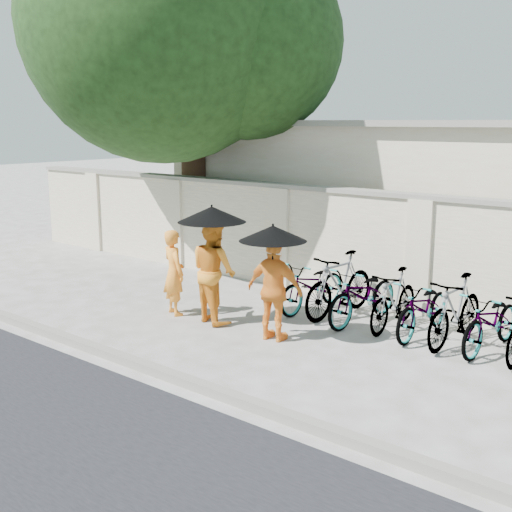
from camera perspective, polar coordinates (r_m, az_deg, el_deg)
The scene contains 17 objects.
ground at distance 10.24m, azimuth -3.82°, elevation -6.93°, with size 80.00×80.00×0.00m, color #AFAFAD.
kerb at distance 9.13m, azimuth -11.20°, elevation -9.14°, with size 40.00×0.16×0.12m, color gray.
compound_wall at distance 11.94m, azimuth 10.22°, elevation 0.60°, with size 20.00×0.30×2.00m, color beige.
building_behind at distance 14.91m, azimuth 20.86°, elevation 4.58°, with size 14.00×6.00×3.20m, color beige.
shade_tree at distance 14.49m, azimuth -6.87°, elevation 18.95°, with size 6.70×6.20×8.20m.
monk_left at distance 11.14m, azimuth -7.31°, elevation -1.46°, with size 0.54×0.36×1.49m, color orange.
monk_center at distance 10.65m, azimuth -3.78°, elevation -1.31°, with size 0.85×0.66×1.74m, color orange.
parasol_center at distance 10.38m, azimuth -3.95°, elevation 3.72°, with size 1.12×1.12×0.97m.
monk_right at distance 9.73m, azimuth 1.68°, elevation -3.03°, with size 0.93×0.39×1.59m, color orange.
parasol_right at distance 9.47m, azimuth 1.51°, elevation 2.03°, with size 1.02×1.02×0.90m.
bike_0 at distance 11.38m, azimuth 5.08°, elevation -2.64°, with size 0.60×1.72×0.90m, color slate.
bike_1 at distance 11.10m, azimuth 7.43°, elevation -2.53°, with size 0.52×1.85×1.11m, color slate.
bike_2 at distance 10.77m, azimuth 9.53°, elevation -3.44°, with size 0.64×1.83×0.96m, color slate.
bike_3 at distance 10.57m, azimuth 12.15°, elevation -3.81°, with size 0.46×1.63×0.98m, color slate.
bike_4 at distance 10.34m, azimuth 14.70°, elevation -4.48°, with size 0.60×1.73×0.91m, color slate.
bike_5 at distance 10.07m, azimuth 17.31°, elevation -4.65°, with size 0.49×1.75×1.05m, color slate.
bike_6 at distance 9.96m, azimuth 20.23°, elevation -5.46°, with size 0.60×1.73×0.91m, color slate.
Camera 1 is at (6.63, -7.07, 3.30)m, focal length 45.00 mm.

